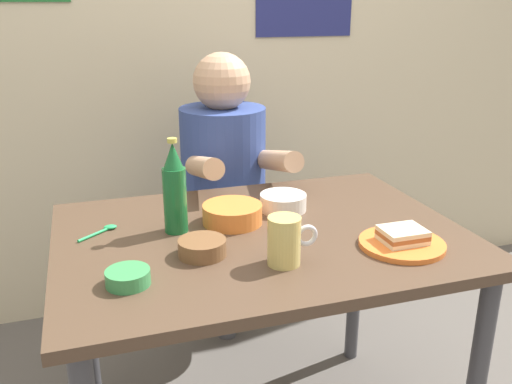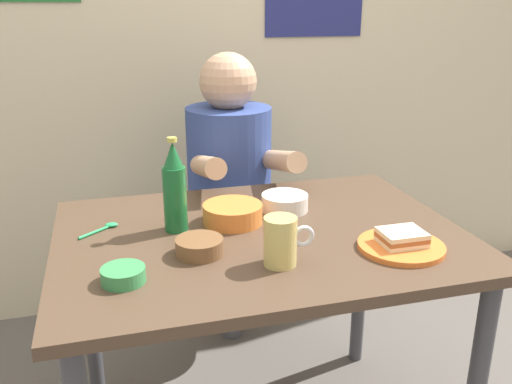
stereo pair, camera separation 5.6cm
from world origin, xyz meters
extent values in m
cube|color=beige|center=(0.00, 1.05, 1.30)|extent=(4.40, 0.08, 2.60)
cube|color=#4C3828|center=(0.00, 0.00, 0.72)|extent=(1.10, 0.80, 0.03)
cylinder|color=#3F3F44|center=(-0.49, 0.34, 0.35)|extent=(0.05, 0.05, 0.71)
cylinder|color=#3F3F44|center=(0.49, 0.34, 0.35)|extent=(0.05, 0.05, 0.71)
cylinder|color=#4C4C51|center=(0.06, 0.63, 0.21)|extent=(0.08, 0.08, 0.41)
cylinder|color=#2D2D33|center=(0.06, 0.63, 0.43)|extent=(0.34, 0.34, 0.04)
cylinder|color=#33478C|center=(0.06, 0.63, 0.71)|extent=(0.32, 0.32, 0.52)
sphere|color=tan|center=(0.06, 0.63, 1.06)|extent=(0.21, 0.21, 0.21)
cylinder|color=tan|center=(-0.07, 0.38, 0.82)|extent=(0.07, 0.31, 0.14)
cylinder|color=tan|center=(0.19, 0.38, 0.82)|extent=(0.07, 0.31, 0.14)
cylinder|color=orange|center=(0.31, -0.20, 0.75)|extent=(0.22, 0.22, 0.01)
cube|color=beige|center=(0.31, -0.20, 0.76)|extent=(0.11, 0.09, 0.01)
cube|color=#9E592D|center=(0.31, -0.20, 0.77)|extent=(0.11, 0.09, 0.01)
cube|color=beige|center=(0.31, -0.20, 0.78)|extent=(0.11, 0.09, 0.01)
cylinder|color=#D1BC66|center=(-0.01, -0.20, 0.80)|extent=(0.08, 0.08, 0.12)
torus|color=silver|center=(0.05, -0.20, 0.81)|extent=(0.06, 0.01, 0.06)
cylinder|color=#19602D|center=(-0.22, 0.08, 0.83)|extent=(0.06, 0.06, 0.18)
cone|color=#19602D|center=(-0.22, 0.08, 0.95)|extent=(0.05, 0.05, 0.07)
cylinder|color=#BFB74C|center=(-0.22, 0.08, 1.00)|extent=(0.03, 0.03, 0.01)
cylinder|color=#388C4C|center=(-0.38, -0.19, 0.76)|extent=(0.10, 0.10, 0.03)
cylinder|color=#5B643A|center=(-0.38, -0.19, 0.77)|extent=(0.08, 0.08, 0.02)
cylinder|color=silver|center=(0.12, 0.14, 0.77)|extent=(0.14, 0.14, 0.05)
cylinder|color=tan|center=(0.12, 0.14, 0.78)|extent=(0.11, 0.11, 0.02)
cylinder|color=brown|center=(-0.19, -0.09, 0.76)|extent=(0.12, 0.12, 0.04)
cylinder|color=brown|center=(-0.19, -0.09, 0.77)|extent=(0.10, 0.10, 0.02)
cylinder|color=orange|center=(-0.06, 0.09, 0.77)|extent=(0.17, 0.17, 0.05)
cylinder|color=#B25B2D|center=(-0.06, 0.09, 0.78)|extent=(0.14, 0.14, 0.02)
cylinder|color=#26A559|center=(-0.44, 0.11, 0.74)|extent=(0.09, 0.07, 0.01)
ellipsoid|color=#26A559|center=(-0.39, 0.15, 0.75)|extent=(0.04, 0.02, 0.01)
camera|label=1|loc=(-0.43, -1.31, 1.34)|focal=38.33mm
camera|label=2|loc=(-0.38, -1.32, 1.34)|focal=38.33mm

